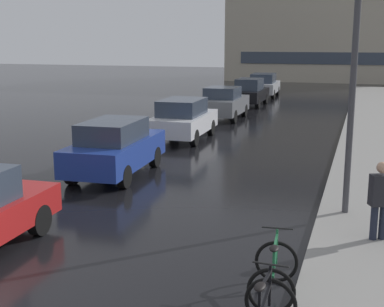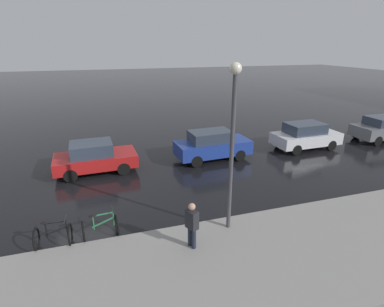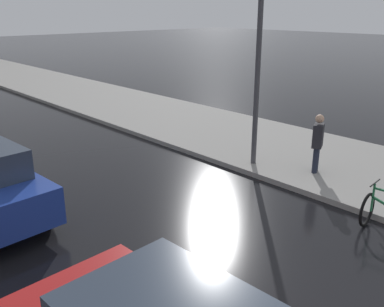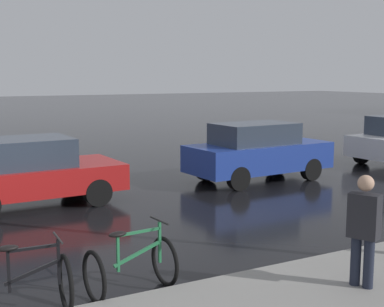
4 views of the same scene
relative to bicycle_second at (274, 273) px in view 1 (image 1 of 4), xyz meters
The scene contains 10 objects.
ground_plane 3.41m from the bicycle_second, 165.55° to the right, with size 140.00×140.00×0.00m, color black.
bicycle_second is the anchor object (origin of this frame).
car_blue 8.48m from the bicycle_second, 132.73° to the left, with size 1.98×4.28×1.66m.
car_white 13.66m from the bicycle_second, 114.86° to the left, with size 1.97×4.18×1.64m.
car_grey 19.24m from the bicycle_second, 107.11° to the left, with size 1.91×3.85×1.63m.
car_black 25.01m from the bicycle_second, 102.84° to the left, with size 1.72×4.05×1.66m.
car_silver 30.36m from the bicycle_second, 100.85° to the left, with size 2.06×4.41×1.63m.
pedestrian 3.20m from the bicycle_second, 60.14° to the left, with size 0.46×0.38×1.69m.
streetlamp 5.39m from the bicycle_second, 78.08° to the left, with size 0.36×0.36×5.69m.
building_facade_main 48.85m from the bicycle_second, 93.47° to the left, with size 18.44×9.77×12.68m.
Camera 1 is at (4.45, -6.90, 3.95)m, focal length 50.00 mm.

